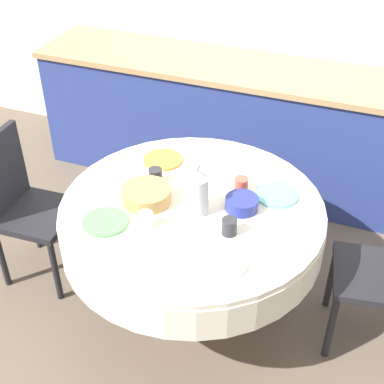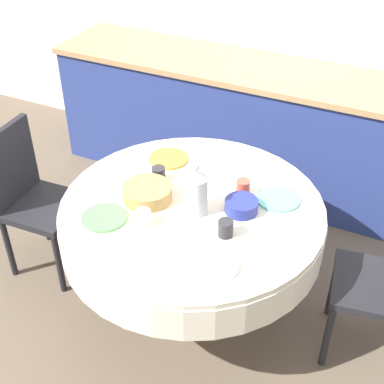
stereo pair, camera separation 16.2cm
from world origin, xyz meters
name	(u,v)px [view 1 (the left image)]	position (x,y,z in m)	size (l,w,h in m)	color
ground_plane	(192,306)	(0.00, 0.00, 0.00)	(12.00, 12.00, 0.00)	brown
kitchen_counter	(260,128)	(0.00, 1.35, 0.46)	(3.24, 0.64, 0.91)	navy
dining_table	(192,224)	(0.00, 0.00, 0.61)	(1.33, 1.33, 0.73)	olive
chair_right	(24,202)	(-1.00, -0.05, 0.52)	(0.42, 0.42, 0.92)	black
plate_near_left	(105,222)	(-0.33, -0.28, 0.74)	(0.22, 0.22, 0.01)	#5BA85B
cup_near_left	(146,220)	(-0.14, -0.24, 0.77)	(0.07, 0.07, 0.08)	white
plate_near_right	(223,262)	(0.27, -0.34, 0.74)	(0.22, 0.22, 0.01)	white
cup_near_right	(229,227)	(0.24, -0.14, 0.77)	(0.07, 0.07, 0.08)	#28282D
plate_far_left	(163,160)	(-0.30, 0.32, 0.74)	(0.22, 0.22, 0.01)	orange
cup_far_left	(155,176)	(-0.25, 0.11, 0.77)	(0.07, 0.07, 0.08)	#28282D
plate_far_right	(276,195)	(0.37, 0.22, 0.74)	(0.22, 0.22, 0.01)	#60BCB7
cup_far_right	(241,185)	(0.19, 0.20, 0.77)	(0.07, 0.07, 0.08)	#CC4C3D
coffee_carafe	(197,191)	(0.04, -0.04, 0.85)	(0.11, 0.11, 0.28)	#B2B2B7
bread_basket	(146,195)	(-0.22, -0.05, 0.77)	(0.24, 0.24, 0.07)	#AD844C
fruit_bowl	(242,203)	(0.24, 0.06, 0.77)	(0.16, 0.16, 0.06)	navy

